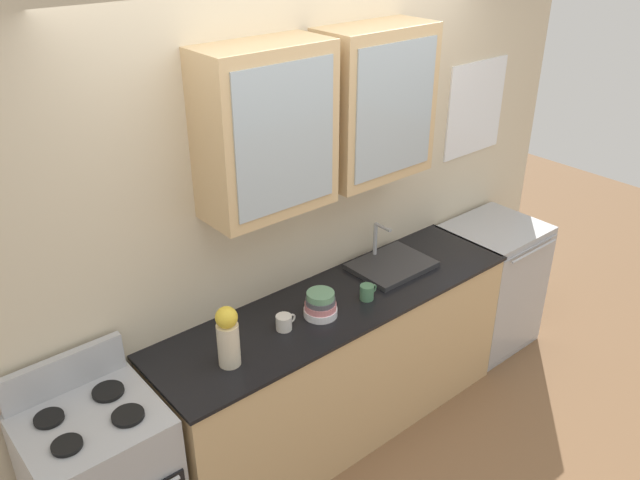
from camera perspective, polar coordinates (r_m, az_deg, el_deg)
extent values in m
plane|color=brown|center=(4.13, 1.57, -15.94)|extent=(10.00, 10.00, 0.00)
cube|color=beige|center=(3.60, -1.80, 2.41)|extent=(4.24, 0.10, 2.63)
cube|color=tan|center=(3.03, -4.77, 9.49)|extent=(0.63, 0.30, 0.79)
cube|color=#9EADB7|center=(2.92, -2.97, 8.79)|extent=(0.54, 0.01, 0.67)
cube|color=tan|center=(3.46, 4.76, 11.80)|extent=(0.63, 0.30, 0.79)
cube|color=#9EADB7|center=(3.36, 6.63, 11.21)|extent=(0.54, 0.01, 0.67)
cube|color=white|center=(4.40, 13.42, 11.13)|extent=(0.54, 0.01, 0.60)
cube|color=tan|center=(3.84, 1.66, -11.12)|extent=(2.18, 0.57, 0.89)
cube|color=black|center=(3.57, 1.76, -5.42)|extent=(2.20, 0.59, 0.02)
cube|color=#ADAFB5|center=(3.13, -21.51, -10.76)|extent=(0.55, 0.04, 0.18)
cylinder|color=black|center=(2.90, -21.22, -16.35)|extent=(0.12, 0.12, 0.02)
cylinder|color=black|center=(2.95, -16.41, -14.48)|extent=(0.14, 0.14, 0.02)
cylinder|color=black|center=(3.05, -22.58, -14.17)|extent=(0.12, 0.12, 0.02)
cylinder|color=black|center=(3.10, -18.01, -12.46)|extent=(0.14, 0.14, 0.02)
cube|color=#2D2D30|center=(3.88, 6.28, -2.21)|extent=(0.46, 0.35, 0.03)
cylinder|color=#ADAFB5|center=(3.91, 4.84, 0.09)|extent=(0.02, 0.02, 0.20)
cylinder|color=#ADAFB5|center=(3.83, 5.53, 1.12)|extent=(0.02, 0.12, 0.02)
cylinder|color=white|center=(3.43, 0.04, -6.29)|extent=(0.18, 0.18, 0.04)
cylinder|color=#D87F84|center=(3.41, 0.04, -5.84)|extent=(0.17, 0.17, 0.04)
cylinder|color=#4C4C54|center=(3.40, 0.04, -5.40)|extent=(0.16, 0.16, 0.04)
cylinder|color=#669972|center=(3.38, 0.04, -4.93)|extent=(0.15, 0.15, 0.05)
cylinder|color=beige|center=(3.08, -7.98, -9.03)|extent=(0.10, 0.10, 0.22)
sphere|color=yellow|center=(3.00, -8.17, -6.70)|extent=(0.10, 0.10, 0.10)
cylinder|color=#4C7F59|center=(3.56, 4.11, -4.58)|extent=(0.08, 0.08, 0.08)
torus|color=#4C7F59|center=(3.59, 4.64, -4.27)|extent=(0.05, 0.01, 0.05)
cylinder|color=silver|center=(3.32, -3.18, -7.20)|extent=(0.08, 0.08, 0.08)
torus|color=silver|center=(3.35, -2.52, -6.85)|extent=(0.05, 0.01, 0.05)
cube|color=#ADAFB5|center=(4.71, 14.48, -3.82)|extent=(0.62, 0.54, 0.91)
cube|color=#ADAFB5|center=(4.59, 17.21, -5.15)|extent=(0.59, 0.01, 0.82)
cylinder|color=#ADAFB5|center=(4.38, 18.19, -0.93)|extent=(0.47, 0.02, 0.02)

